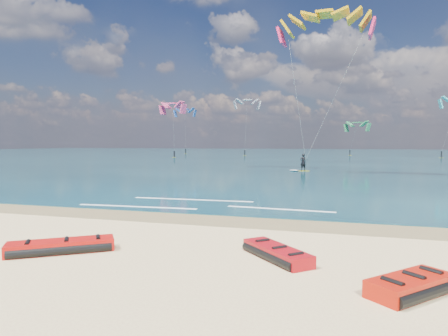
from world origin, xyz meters
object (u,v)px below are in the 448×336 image
(packed_kite_right, at_px, (411,294))
(kitesurfer_main, at_px, (314,85))
(packed_kite_left, at_px, (61,252))
(packed_kite_mid, at_px, (277,259))

(packed_kite_right, xyz_separation_m, kitesurfer_main, (-4.40, 33.79, 9.17))
(kitesurfer_main, bearing_deg, packed_kite_left, -96.55)
(kitesurfer_main, bearing_deg, packed_kite_right, -80.74)
(packed_kite_left, relative_size, packed_kite_right, 1.39)
(packed_kite_right, bearing_deg, packed_kite_mid, 102.78)
(packed_kite_mid, bearing_deg, kitesurfer_main, 138.84)
(packed_kite_mid, xyz_separation_m, packed_kite_right, (3.13, -1.77, 0.00))
(packed_kite_right, distance_m, kitesurfer_main, 35.29)
(packed_kite_right, relative_size, kitesurfer_main, 0.13)
(packed_kite_mid, relative_size, kitesurfer_main, 0.15)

